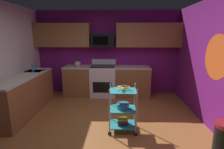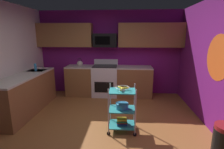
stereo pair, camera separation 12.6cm
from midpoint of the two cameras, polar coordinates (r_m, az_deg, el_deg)
The scene contains 14 objects.
floor at distance 3.72m, azimuth -4.92°, elevation -17.72°, with size 4.40×4.80×0.04m, color #995B2D.
wall_back at distance 5.65m, azimuth -2.12°, elevation 7.01°, with size 4.52×0.06×2.60m, color #751970.
wall_right at distance 3.70m, azimuth 31.40°, elevation 2.13°, with size 0.06×4.80×2.60m, color #751970.
wall_flower_decal at distance 3.82m, azimuth 29.91°, elevation 4.87°, with size 0.86×0.86×0.00m, color #E5591E.
counter_run at distance 5.04m, azimuth -12.67°, elevation -3.69°, with size 3.51×2.71×0.92m.
oven_range at distance 5.49m, azimuth -3.52°, elevation -1.91°, with size 0.76×0.65×1.10m.
upper_cabinets at distance 5.43m, azimuth -2.05°, elevation 12.59°, with size 4.40×0.33×0.70m.
microwave at distance 5.42m, azimuth -3.59°, elevation 10.99°, with size 0.70×0.39×0.40m.
rolling_cart at distance 3.50m, azimuth 2.45°, elevation -11.05°, with size 0.56×0.42×0.91m.
fruit_bowl at distance 3.35m, azimuth 2.52°, elevation -4.40°, with size 0.27×0.27×0.07m.
mixing_bowl_large at distance 3.47m, azimuth 2.47°, elevation -10.04°, with size 0.25×0.25×0.11m.
book_stack at distance 3.61m, azimuth 2.41°, elevation -14.91°, with size 0.21×0.20×0.12m.
kettle at distance 5.51m, azimuth -11.71°, elevation 3.42°, with size 0.21×0.18×0.26m.
dish_soap_bottle at distance 5.08m, azimuth -24.87°, elevation 2.00°, with size 0.06×0.06×0.20m, color #2D8CBF.
Camera 1 is at (0.37, -3.18, 1.86)m, focal length 28.25 mm.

